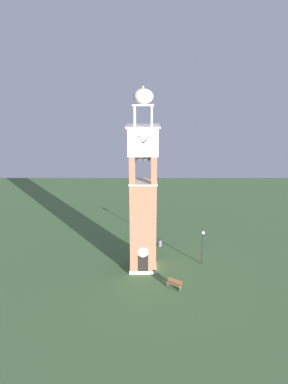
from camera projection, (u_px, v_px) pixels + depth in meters
ground at (144, 268)px, 39.43m from camera, size 80.00×80.00×0.00m
clock_tower at (144, 199)px, 37.10m from camera, size 3.36×3.36×19.41m
park_bench at (175, 284)px, 35.36m from camera, size 1.56×1.29×0.95m
lamp_post at (204, 242)px, 39.47m from camera, size 0.36×0.36×4.00m
trash_bin at (161, 243)px, 44.66m from camera, size 0.52×0.52×0.80m
shrub_near_entry at (142, 251)px, 42.20m from camera, size 0.97×0.97×1.08m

